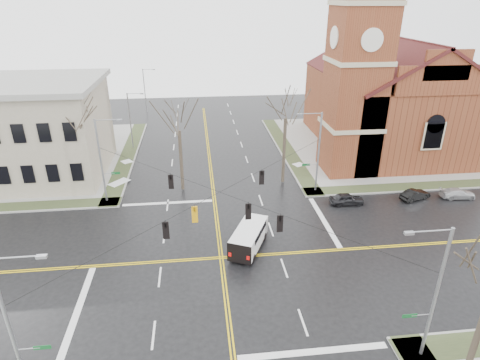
{
  "coord_description": "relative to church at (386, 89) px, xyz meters",
  "views": [
    {
      "loc": [
        -1.58,
        -28.05,
        20.14
      ],
      "look_at": [
        2.28,
        6.0,
        4.38
      ],
      "focal_mm": 30.0,
      "sensor_mm": 36.0,
      "label": 1
    }
  ],
  "objects": [
    {
      "name": "civic_building_a",
      "position": [
        -46.76,
        -4.78,
        -2.93
      ],
      "size": [
        18.0,
        14.0,
        11.0
      ],
      "primitive_type": "cube",
      "color": "gray",
      "rests_on": "ground"
    },
    {
      "name": "signal_pole_ne",
      "position": [
        -13.44,
        -13.28,
        -3.48
      ],
      "size": [
        2.75,
        0.22,
        9.0
      ],
      "color": "gray",
      "rests_on": "ground"
    },
    {
      "name": "tree_nw_far",
      "position": [
        -38.29,
        -10.52,
        -0.07
      ],
      "size": [
        4.0,
        4.0,
        11.55
      ],
      "color": "#372E23",
      "rests_on": "ground"
    },
    {
      "name": "cargo_van",
      "position": [
        -22.19,
        -23.49,
        -7.23
      ],
      "size": [
        4.12,
        5.7,
        2.04
      ],
      "rotation": [
        0.0,
        0.0,
        -0.43
      ],
      "color": "white",
      "rests_on": "ground"
    },
    {
      "name": "signal_pole_sw",
      "position": [
        -36.09,
        -36.28,
        -3.48
      ],
      "size": [
        2.75,
        0.22,
        9.0
      ],
      "color": "gray",
      "rests_on": "ground"
    },
    {
      "name": "streetlight_north_a",
      "position": [
        -35.42,
        3.22,
        -3.97
      ],
      "size": [
        2.3,
        0.2,
        8.0
      ],
      "color": "gray",
      "rests_on": "ground"
    },
    {
      "name": "signal_pole_nw",
      "position": [
        -36.09,
        -13.28,
        -3.48
      ],
      "size": [
        2.75,
        0.22,
        9.0
      ],
      "color": "gray",
      "rests_on": "ground"
    },
    {
      "name": "tree_nw_near",
      "position": [
        -28.19,
        -11.3,
        -0.92
      ],
      "size": [
        4.0,
        4.0,
        10.36
      ],
      "color": "#372E23",
      "rests_on": "ground"
    },
    {
      "name": "parked_car_a",
      "position": [
        -10.88,
        -16.7,
        -7.82
      ],
      "size": [
        3.63,
        1.55,
        1.22
      ],
      "primitive_type": "imported",
      "rotation": [
        0.0,
        0.0,
        1.54
      ],
      "color": "black",
      "rests_on": "ground"
    },
    {
      "name": "road_markings",
      "position": [
        -24.76,
        -24.78,
        -8.43
      ],
      "size": [
        100.0,
        100.0,
        0.01
      ],
      "color": "gold",
      "rests_on": "ground"
    },
    {
      "name": "signal_pole_se",
      "position": [
        -13.44,
        -36.28,
        -3.48
      ],
      "size": [
        2.75,
        0.22,
        9.0
      ],
      "color": "gray",
      "rests_on": "ground"
    },
    {
      "name": "tree_ne",
      "position": [
        -16.49,
        -10.65,
        -0.07
      ],
      "size": [
        4.0,
        4.0,
        11.56
      ],
      "color": "#372E23",
      "rests_on": "ground"
    },
    {
      "name": "church",
      "position": [
        0.0,
        0.0,
        0.0
      ],
      "size": [
        24.28,
        27.48,
        27.5
      ],
      "color": "brown",
      "rests_on": "ground"
    },
    {
      "name": "sidewalks",
      "position": [
        -24.76,
        -24.78,
        -8.36
      ],
      "size": [
        80.0,
        80.0,
        0.17
      ],
      "color": "gray",
      "rests_on": "ground"
    },
    {
      "name": "ground",
      "position": [
        -24.76,
        -24.78,
        -8.43
      ],
      "size": [
        120.0,
        120.0,
        0.0
      ],
      "primitive_type": "plane",
      "color": "black",
      "rests_on": "ground"
    },
    {
      "name": "parked_car_c",
      "position": [
        1.7,
        -16.63,
        -7.89
      ],
      "size": [
        3.83,
        1.76,
        1.09
      ],
      "primitive_type": "imported",
      "rotation": [
        0.0,
        0.0,
        1.51
      ],
      "color": "#B6B6B9",
      "rests_on": "ground"
    },
    {
      "name": "streetlight_north_b",
      "position": [
        -35.42,
        23.22,
        -3.97
      ],
      "size": [
        2.3,
        0.2,
        8.0
      ],
      "color": "gray",
      "rests_on": "ground"
    },
    {
      "name": "parked_car_b",
      "position": [
        -3.11,
        -16.47,
        -7.87
      ],
      "size": [
        3.62,
        2.22,
        1.13
      ],
      "primitive_type": "imported",
      "rotation": [
        0.0,
        0.0,
        1.89
      ],
      "color": "black",
      "rests_on": "ground"
    },
    {
      "name": "traffic_signals",
      "position": [
        -24.76,
        -25.45,
        -2.98
      ],
      "size": [
        8.21,
        8.26,
        1.3
      ],
      "color": "black",
      "rests_on": "ground"
    },
    {
      "name": "span_wires",
      "position": [
        -24.76,
        -24.78,
        -2.23
      ],
      "size": [
        23.02,
        23.02,
        0.03
      ],
      "color": "black",
      "rests_on": "ground"
    }
  ]
}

